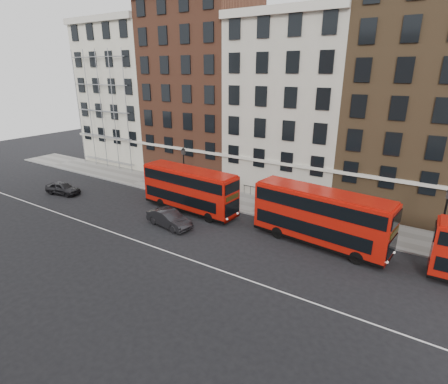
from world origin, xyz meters
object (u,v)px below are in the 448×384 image
Objects in this scene: bus_c at (320,216)px; car_front at (169,218)px; bus_b at (189,189)px; car_rear at (63,188)px.

bus_c is 2.41× the size of car_front.
car_rear is (-15.16, -3.90, -1.63)m from bus_b.
bus_b reaches higher than car_front.
car_rear is at bearing -165.73° from bus_c.
car_front is (0.75, -3.95, -1.57)m from bus_b.
car_rear is at bearing -161.83° from bus_b.
bus_c reaches higher than bus_b.
car_front reaches higher than car_rear.
bus_b is 15.74m from car_rear.
bus_c is 2.70× the size of car_rear.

